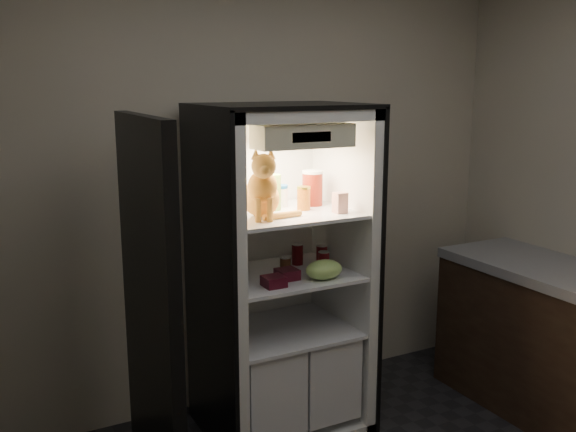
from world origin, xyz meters
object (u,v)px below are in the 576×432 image
(soda_can_a, at_px, (297,254))
(pepper_jar, at_px, (312,188))
(cream_carton, at_px, (340,203))
(berry_box_right, at_px, (287,274))
(mayo_tub, at_px, (280,196))
(condiment_jar, at_px, (285,264))
(parmesan_shaker, at_px, (274,192))
(salsa_jar, at_px, (304,198))
(tabby_cat, at_px, (262,191))
(refrigerator, at_px, (279,295))
(soda_can_b, at_px, (322,255))
(berry_box_left, at_px, (274,281))
(grape_bag, at_px, (324,270))
(soda_can_c, at_px, (324,262))

(soda_can_a, bearing_deg, pepper_jar, -17.33)
(cream_carton, bearing_deg, berry_box_right, 168.35)
(mayo_tub, bearing_deg, berry_box_right, -109.36)
(mayo_tub, xyz_separation_m, condiment_jar, (-0.03, -0.12, -0.37))
(cream_carton, xyz_separation_m, condiment_jar, (-0.23, 0.20, -0.36))
(parmesan_shaker, relative_size, salsa_jar, 1.51)
(condiment_jar, distance_m, berry_box_right, 0.15)
(tabby_cat, distance_m, condiment_jar, 0.50)
(refrigerator, xyz_separation_m, soda_can_b, (0.26, -0.03, 0.21))
(condiment_jar, bearing_deg, berry_box_left, -130.04)
(parmesan_shaker, distance_m, berry_box_left, 0.51)
(cream_carton, relative_size, grape_bag, 0.53)
(cream_carton, relative_size, berry_box_left, 1.02)
(soda_can_b, height_order, grape_bag, soda_can_b)
(soda_can_c, bearing_deg, refrigerator, 144.83)
(salsa_jar, bearing_deg, condiment_jar, 160.05)
(cream_carton, distance_m, soda_can_a, 0.46)
(soda_can_b, relative_size, condiment_jar, 1.40)
(parmesan_shaker, relative_size, soda_can_c, 1.71)
(pepper_jar, bearing_deg, berry_box_left, -144.51)
(mayo_tub, xyz_separation_m, berry_box_left, (-0.21, -0.33, -0.38))
(parmesan_shaker, bearing_deg, cream_carton, -40.15)
(soda_can_c, height_order, berry_box_left, soda_can_c)
(refrigerator, distance_m, cream_carton, 0.65)
(salsa_jar, height_order, berry_box_left, salsa_jar)
(berry_box_left, bearing_deg, salsa_jar, 33.22)
(pepper_jar, xyz_separation_m, soda_can_a, (-0.08, 0.03, -0.39))
(soda_can_b, xyz_separation_m, grape_bag, (-0.12, -0.23, -0.01))
(soda_can_c, relative_size, berry_box_left, 1.06)
(refrigerator, distance_m, parmesan_shaker, 0.60)
(refrigerator, distance_m, mayo_tub, 0.57)
(salsa_jar, relative_size, berry_box_right, 1.19)
(berry_box_right, bearing_deg, mayo_tub, 70.64)
(condiment_jar, relative_size, grape_bag, 0.41)
(soda_can_c, distance_m, berry_box_left, 0.38)
(salsa_jar, bearing_deg, refrigerator, 149.94)
(parmesan_shaker, distance_m, mayo_tub, 0.12)
(pepper_jar, relative_size, soda_can_c, 1.72)
(pepper_jar, relative_size, berry_box_left, 1.83)
(cream_carton, distance_m, berry_box_right, 0.48)
(grape_bag, height_order, berry_box_right, grape_bag)
(soda_can_a, height_order, berry_box_left, soda_can_a)
(pepper_jar, distance_m, condiment_jar, 0.46)
(mayo_tub, relative_size, berry_box_right, 1.11)
(tabby_cat, xyz_separation_m, salsa_jar, (0.30, 0.08, -0.08))
(grape_bag, bearing_deg, parmesan_shaker, 121.80)
(soda_can_c, bearing_deg, soda_can_a, 106.72)
(pepper_jar, bearing_deg, salsa_jar, -139.35)
(parmesan_shaker, bearing_deg, mayo_tub, 45.40)
(tabby_cat, relative_size, pepper_jar, 1.89)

